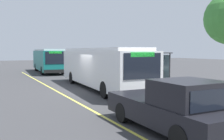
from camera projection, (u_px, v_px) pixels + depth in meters
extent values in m
plane|color=#38383A|center=(90.00, 90.00, 18.08)|extent=(120.00, 120.00, 0.00)
cube|color=gray|center=(160.00, 84.00, 20.75)|extent=(44.00, 6.40, 0.15)
cube|color=#E0D64C|center=(59.00, 93.00, 17.10)|extent=(36.00, 0.14, 0.01)
cube|color=white|center=(100.00, 67.00, 18.88)|extent=(12.27, 3.19, 2.40)
cube|color=silver|center=(100.00, 50.00, 18.78)|extent=(11.29, 2.89, 0.20)
cube|color=black|center=(143.00, 66.00, 13.28)|extent=(0.16, 2.17, 1.34)
cube|color=black|center=(116.00, 63.00, 19.37)|extent=(10.68, 0.61, 1.06)
cube|color=#197259|center=(116.00, 80.00, 19.46)|extent=(11.53, 0.64, 0.28)
cube|color=#26D83F|center=(143.00, 55.00, 13.23)|extent=(0.10, 1.40, 0.24)
cube|color=black|center=(143.00, 94.00, 13.37)|extent=(0.21, 2.50, 0.36)
cylinder|color=black|center=(140.00, 87.00, 15.97)|extent=(1.01, 0.33, 1.00)
cylinder|color=black|center=(105.00, 90.00, 15.05)|extent=(1.01, 0.33, 1.00)
cylinder|color=black|center=(98.00, 76.00, 22.75)|extent=(1.01, 0.33, 1.00)
cylinder|color=black|center=(72.00, 78.00, 21.83)|extent=(1.01, 0.33, 1.00)
cube|color=#146B66|center=(48.00, 60.00, 32.91)|extent=(10.66, 3.28, 2.40)
cube|color=silver|center=(48.00, 50.00, 32.81)|extent=(9.81, 2.96, 0.20)
cube|color=black|center=(56.00, 58.00, 28.02)|extent=(0.19, 2.17, 1.34)
cube|color=black|center=(58.00, 58.00, 33.38)|extent=(9.23, 0.69, 1.06)
cube|color=silver|center=(58.00, 68.00, 33.48)|extent=(9.96, 0.73, 0.28)
cube|color=#26D83F|center=(55.00, 52.00, 27.97)|extent=(0.13, 1.40, 0.24)
cube|color=black|center=(56.00, 71.00, 28.12)|extent=(0.25, 2.50, 0.36)
cylinder|color=black|center=(62.00, 70.00, 30.43)|extent=(1.02, 0.35, 1.00)
cylinder|color=black|center=(42.00, 71.00, 29.54)|extent=(1.02, 0.35, 1.00)
cylinder|color=black|center=(53.00, 67.00, 36.33)|extent=(1.02, 0.35, 1.00)
cylinder|color=black|center=(36.00, 67.00, 35.45)|extent=(1.02, 0.35, 1.00)
cube|color=black|center=(168.00, 111.00, 8.94)|extent=(5.41, 2.03, 0.75)
cube|color=black|center=(188.00, 93.00, 8.04)|extent=(1.90, 1.91, 0.80)
cube|color=black|center=(212.00, 100.00, 7.19)|extent=(0.04, 1.60, 0.60)
cylinder|color=black|center=(180.00, 138.00, 7.07)|extent=(0.76, 0.24, 0.76)
cylinder|color=black|center=(160.00, 108.00, 10.81)|extent=(0.76, 0.24, 0.76)
cylinder|color=black|center=(123.00, 113.00, 10.01)|extent=(0.76, 0.24, 0.76)
cylinder|color=#333338|center=(170.00, 69.00, 20.25)|extent=(0.10, 0.10, 2.40)
cylinder|color=#333338|center=(156.00, 69.00, 19.67)|extent=(0.10, 0.10, 2.40)
cylinder|color=#333338|center=(150.00, 67.00, 22.57)|extent=(0.10, 0.10, 2.40)
cylinder|color=#333338|center=(138.00, 67.00, 21.99)|extent=(0.10, 0.10, 2.40)
cube|color=#333338|center=(153.00, 53.00, 21.02)|extent=(2.90, 1.60, 0.08)
cube|color=#4C606B|center=(160.00, 68.00, 21.41)|extent=(2.47, 0.04, 2.16)
cube|color=navy|center=(144.00, 68.00, 22.28)|extent=(0.06, 1.11, 1.82)
cube|color=brown|center=(150.00, 77.00, 21.36)|extent=(1.60, 0.44, 0.06)
cube|color=brown|center=(153.00, 73.00, 21.45)|extent=(1.60, 0.05, 0.44)
cube|color=#333338|center=(145.00, 79.00, 22.02)|extent=(0.08, 0.40, 0.45)
cube|color=#333338|center=(155.00, 81.00, 20.74)|extent=(0.08, 0.40, 0.45)
cylinder|color=#333338|center=(148.00, 68.00, 18.20)|extent=(0.07, 0.07, 2.80)
cube|color=white|center=(148.00, 52.00, 18.11)|extent=(0.44, 0.03, 0.56)
cube|color=red|center=(147.00, 52.00, 18.10)|extent=(0.40, 0.01, 0.16)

